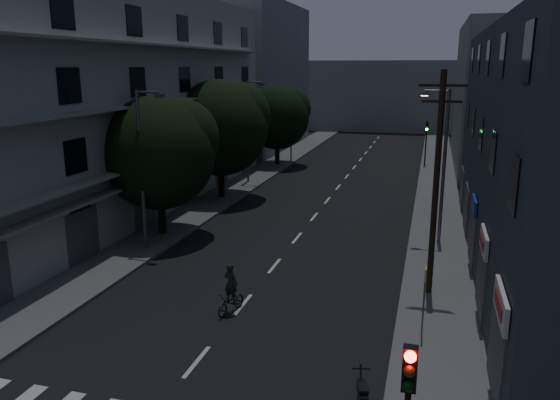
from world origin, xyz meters
The scene contains 21 objects.
ground centered at (0.00, 25.00, 0.00)m, with size 160.00×160.00×0.00m, color black.
sidewalk_left centered at (-7.50, 25.00, 0.07)m, with size 3.00×90.00×0.15m, color #565659.
sidewalk_right centered at (7.50, 25.00, 0.07)m, with size 3.00×90.00×0.15m, color #565659.
lane_markings centered at (0.00, 31.25, 0.01)m, with size 0.15×60.50×0.01m.
building_left centered at (-11.98, 18.00, 6.99)m, with size 7.00×36.00×14.00m.
building_right centered at (11.99, 14.00, 5.50)m, with size 6.19×28.00×11.00m.
building_far_left centered at (-12.00, 48.00, 8.00)m, with size 6.00×20.00×16.00m, color slate.
building_far_right centered at (12.00, 42.00, 6.50)m, with size 6.00×20.00×13.00m, color slate.
building_far_end centered at (0.00, 70.00, 5.00)m, with size 24.00×8.00×10.00m, color slate.
tree_near centered at (-7.30, 13.96, 4.92)m, with size 6.18×6.18×7.62m.
tree_mid centered at (-7.38, 23.17, 5.31)m, with size 6.70×6.70×8.25m.
tree_far centered at (-7.16, 36.98, 4.80)m, with size 6.01×6.01×7.43m.
traffic_signal_far_right centered at (6.35, 40.01, 3.10)m, with size 0.28×0.37×4.10m.
traffic_signal_far_left centered at (-6.37, 38.87, 3.10)m, with size 0.28×0.37×4.10m.
street_lamp_left_near centered at (-6.87, 11.35, 4.60)m, with size 1.51×0.25×8.00m.
street_lamp_right centered at (7.43, 16.59, 4.60)m, with size 1.51×0.25×8.00m.
street_lamp_left_far centered at (-7.18, 28.58, 4.60)m, with size 1.51×0.25×8.00m.
utility_pole centered at (7.12, 9.44, 4.87)m, with size 1.80×0.24×9.00m.
bus_stop_sign centered at (6.93, 5.38, 1.89)m, with size 0.06×0.35×2.52m.
motorcycle centered at (5.46, 0.83, 0.44)m, with size 0.62×1.73×1.12m.
cyclist centered at (-0.20, 5.71, 0.68)m, with size 0.97×1.68×2.01m.
Camera 1 is at (6.83, -12.50, 9.27)m, focal length 35.00 mm.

